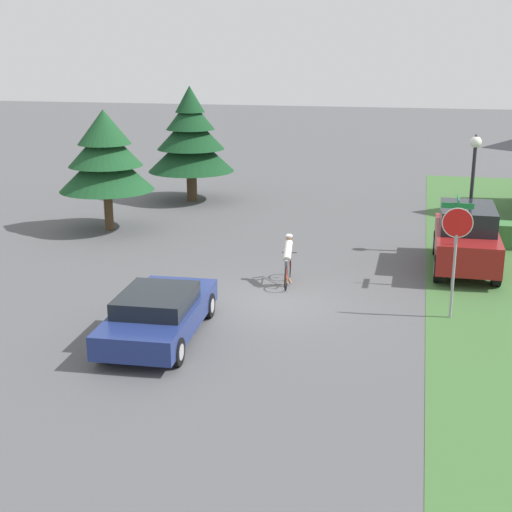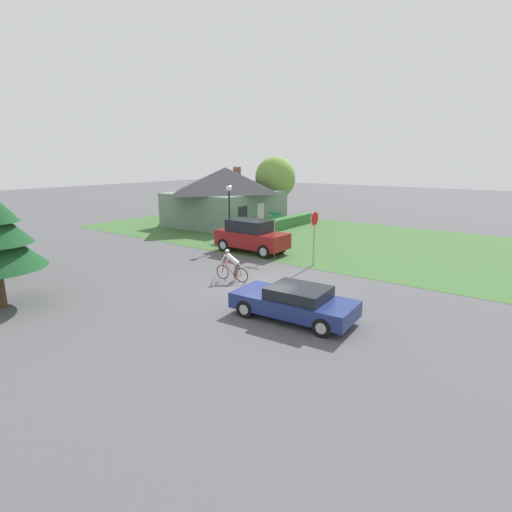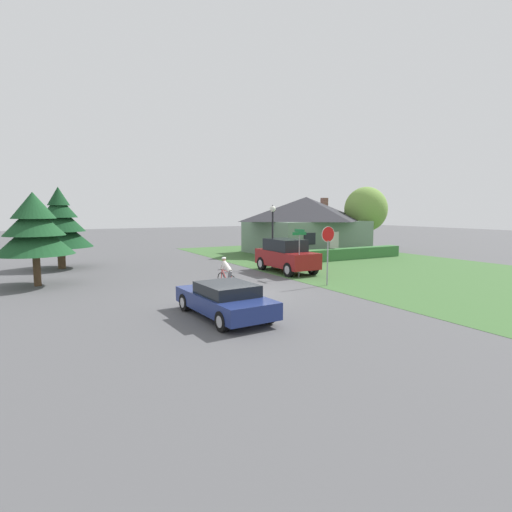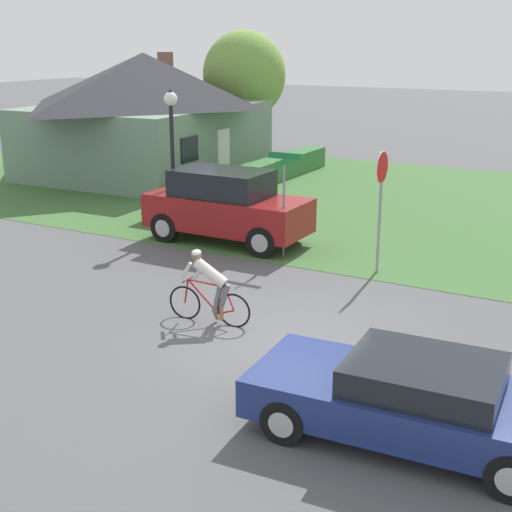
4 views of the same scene
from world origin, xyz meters
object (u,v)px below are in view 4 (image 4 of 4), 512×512
parked_suv_right (226,206)px  stop_sign (381,187)px  cyclist (209,288)px  street_name_sign (284,185)px  deciduous_tree_right (244,75)px  cottage_house (145,111)px  street_lamp (172,130)px  sedan_left_lane (411,399)px

parked_suv_right → stop_sign: bearing=173.2°
stop_sign → cyclist: bearing=-20.9°
stop_sign → street_name_sign: (0.11, 2.57, -0.23)m
stop_sign → deciduous_tree_right: deciduous_tree_right is taller
parked_suv_right → street_name_sign: size_ratio=1.67×
cyclist → deciduous_tree_right: bearing=-67.1°
cottage_house → parked_suv_right: bearing=-133.7°
street_lamp → street_name_sign: size_ratio=1.52×
stop_sign → street_name_sign: bearing=-92.2°
cottage_house → parked_suv_right: 11.45m
cottage_house → cyclist: cottage_house is taller
cottage_house → street_lamp: cottage_house is taller
cyclist → deciduous_tree_right: size_ratio=0.31×
sedan_left_lane → street_lamp: (7.58, 9.33, 2.31)m
sedan_left_lane → cyclist: cyclist is taller
cottage_house → sedan_left_lane: 21.95m
street_name_sign → stop_sign: bearing=-92.5°
street_lamp → deciduous_tree_right: 13.83m
cyclist → parked_suv_right: bearing=-67.0°
cyclist → stop_sign: 5.12m
cyclist → street_lamp: street_lamp is taller
stop_sign → street_lamp: bearing=-96.2°
parked_suv_right → street_lamp: size_ratio=1.10×
parked_suv_right → street_lamp: street_lamp is taller
street_lamp → street_name_sign: bearing=-99.1°
deciduous_tree_right → street_name_sign: bearing=-146.5°
parked_suv_right → deciduous_tree_right: (13.01, 6.93, 2.77)m
cottage_house → street_lamp: bearing=-140.1°
sedan_left_lane → deciduous_tree_right: (20.42, 14.41, 3.16)m
cottage_house → stop_sign: (-8.11, -13.00, -0.43)m
parked_suv_right → sedan_left_lane: bearing=135.4°
deciduous_tree_right → parked_suv_right: bearing=-152.0°
street_lamp → deciduous_tree_right: bearing=21.6°
sedan_left_lane → parked_suv_right: parked_suv_right is taller
cyclist → street_name_sign: street_name_sign is taller
sedan_left_lane → cyclist: (2.25, 4.72, 0.10)m
cottage_house → sedan_left_lane: size_ratio=2.19×
street_name_sign → sedan_left_lane: bearing=-141.7°
cyclist → parked_suv_right: size_ratio=0.40×
cottage_house → parked_suv_right: (-7.56, -8.46, -1.51)m
parked_suv_right → deciduous_tree_right: size_ratio=0.77×
cyclist → street_lamp: 7.39m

